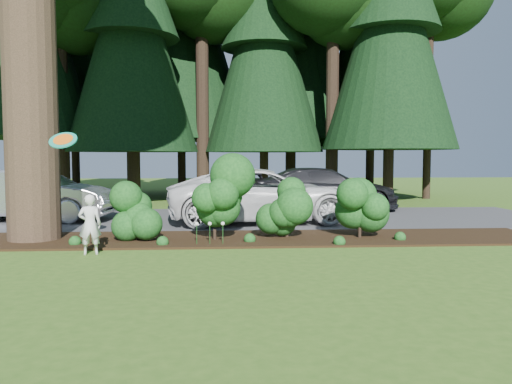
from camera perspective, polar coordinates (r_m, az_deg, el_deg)
ground at (r=9.24m, az=-3.84°, el=-8.80°), size 80.00×80.00×0.00m
mulch_bed at (r=12.43m, az=-3.79°, el=-5.37°), size 16.00×2.50×0.05m
driveway at (r=16.64m, az=-3.76°, el=-3.02°), size 22.00×6.00×0.03m
shrub_row at (r=12.24m, az=-0.21°, el=-1.80°), size 6.53×1.60×1.61m
lily_cluster at (r=11.52m, az=-5.31°, el=-3.75°), size 0.69×0.09×0.57m
tree_wall at (r=26.47m, az=-3.24°, el=20.37°), size 25.66×12.15×17.09m
car_silver_wagon at (r=17.32m, az=-24.07°, el=-0.32°), size 5.07×2.10×1.63m
car_white_suv at (r=15.46m, az=0.92°, el=-0.40°), size 6.22×3.35×1.66m
car_dark_suv at (r=19.24m, az=7.82°, el=0.36°), size 5.69×2.62×1.61m
child at (r=11.03m, az=-18.45°, el=-3.54°), size 0.51×0.38×1.28m
frisbee at (r=11.18m, az=-21.18°, el=5.56°), size 0.59×0.48×0.38m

